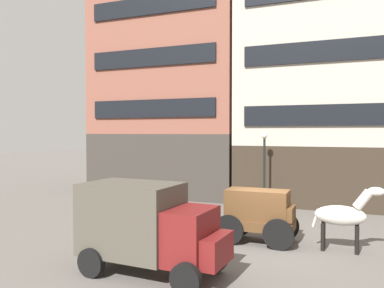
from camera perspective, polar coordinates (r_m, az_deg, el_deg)
ground_plane at (r=14.84m, az=10.19°, el=-14.46°), size 120.00×120.00×0.00m
building_far_left at (r=26.76m, az=-3.15°, el=7.90°), size 10.39×5.83×13.90m
building_center_left at (r=24.26m, az=18.34°, el=8.25°), size 9.78×5.83×13.74m
cargo_wagon at (r=15.05m, az=9.68°, el=-9.73°), size 2.90×1.50×1.98m
draft_horse at (r=14.69m, az=21.15°, el=-9.62°), size 2.34×0.60×2.30m
delivery_truck_near at (r=11.71m, az=-6.32°, el=-11.66°), size 4.43×2.32×2.62m
streetlamp_curbside at (r=20.90m, az=10.48°, el=-2.29°), size 0.32×0.32×4.12m
fire_hydrant_curbside at (r=23.04m, az=-7.37°, el=-7.51°), size 0.24×0.24×0.83m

